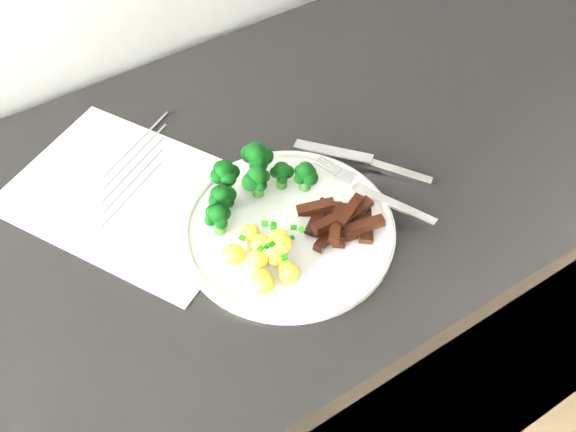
# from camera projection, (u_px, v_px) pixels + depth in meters

# --- Properties ---
(counter) EXTENTS (2.30, 0.58, 0.86)m
(counter) POSITION_uv_depth(u_px,v_px,m) (214.00, 385.00, 1.14)
(counter) COLOR black
(counter) RESTS_ON ground
(recipe_paper) EXTENTS (0.32, 0.36, 0.00)m
(recipe_paper) POSITION_uv_depth(u_px,v_px,m) (133.00, 195.00, 0.83)
(recipe_paper) COLOR white
(recipe_paper) RESTS_ON counter
(plate) EXTENTS (0.25, 0.25, 0.01)m
(plate) POSITION_uv_depth(u_px,v_px,m) (288.00, 228.00, 0.79)
(plate) COLOR white
(plate) RESTS_ON counter
(broccoli) EXTENTS (0.15, 0.08, 0.06)m
(broccoli) POSITION_uv_depth(u_px,v_px,m) (250.00, 179.00, 0.80)
(broccoli) COLOR #326722
(broccoli) RESTS_ON plate
(potatoes) EXTENTS (0.09, 0.09, 0.04)m
(potatoes) POSITION_uv_depth(u_px,v_px,m) (269.00, 256.00, 0.75)
(potatoes) COLOR #FFE452
(potatoes) RESTS_ON plate
(beef_strips) EXTENTS (0.09, 0.09, 0.03)m
(beef_strips) POSITION_uv_depth(u_px,v_px,m) (340.00, 221.00, 0.78)
(beef_strips) COLOR black
(beef_strips) RESTS_ON plate
(fork) EXTENTS (0.07, 0.16, 0.02)m
(fork) POSITION_uv_depth(u_px,v_px,m) (377.00, 194.00, 0.81)
(fork) COLOR silver
(fork) RESTS_ON plate
(knife) EXTENTS (0.12, 0.15, 0.02)m
(knife) POSITION_uv_depth(u_px,v_px,m) (380.00, 167.00, 0.85)
(knife) COLOR silver
(knife) RESTS_ON plate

